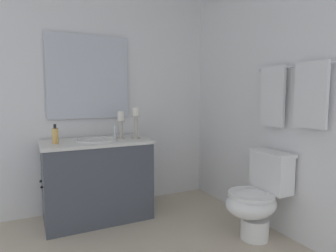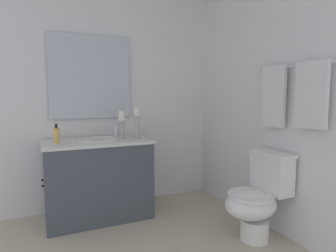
{
  "view_description": "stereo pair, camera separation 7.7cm",
  "coord_description": "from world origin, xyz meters",
  "px_view_note": "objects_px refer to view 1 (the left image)",
  "views": [
    {
      "loc": [
        1.92,
        -0.64,
        1.23
      ],
      "look_at": [
        -0.44,
        0.52,
        0.95
      ],
      "focal_mm": 30.78,
      "sensor_mm": 36.0,
      "label": 1
    },
    {
      "loc": [
        1.96,
        -0.57,
        1.23
      ],
      "look_at": [
        -0.44,
        0.52,
        0.95
      ],
      "focal_mm": 30.78,
      "sensor_mm": 36.0,
      "label": 2
    }
  ],
  "objects_px": {
    "soap_bottle": "(55,136)",
    "candle_holder_tall": "(136,122)",
    "mirror": "(89,77)",
    "candle_holder_short": "(121,124)",
    "toilet": "(257,197)",
    "sink_basin": "(96,144)",
    "towel_center": "(311,95)",
    "towel_bar": "(293,66)",
    "towel_near_vanity": "(273,96)",
    "vanity_cabinet": "(97,179)"
  },
  "relations": [
    {
      "from": "candle_holder_short",
      "to": "soap_bottle",
      "type": "relative_size",
      "value": 1.57
    },
    {
      "from": "candle_holder_tall",
      "to": "towel_near_vanity",
      "type": "relative_size",
      "value": 0.6
    },
    {
      "from": "sink_basin",
      "to": "soap_bottle",
      "type": "distance_m",
      "value": 0.4
    },
    {
      "from": "soap_bottle",
      "to": "toilet",
      "type": "relative_size",
      "value": 0.24
    },
    {
      "from": "sink_basin",
      "to": "towel_center",
      "type": "bearing_deg",
      "value": 45.07
    },
    {
      "from": "towel_bar",
      "to": "towel_center",
      "type": "distance_m",
      "value": 0.3
    },
    {
      "from": "candle_holder_short",
      "to": "sink_basin",
      "type": "bearing_deg",
      "value": -90.78
    },
    {
      "from": "sink_basin",
      "to": "soap_bottle",
      "type": "bearing_deg",
      "value": -86.06
    },
    {
      "from": "vanity_cabinet",
      "to": "toilet",
      "type": "distance_m",
      "value": 1.54
    },
    {
      "from": "candle_holder_short",
      "to": "towel_near_vanity",
      "type": "distance_m",
      "value": 1.48
    },
    {
      "from": "towel_near_vanity",
      "to": "towel_center",
      "type": "relative_size",
      "value": 1.05
    },
    {
      "from": "candle_holder_short",
      "to": "towel_bar",
      "type": "xyz_separation_m",
      "value": [
        1.15,
        1.11,
        0.53
      ]
    },
    {
      "from": "candle_holder_tall",
      "to": "towel_center",
      "type": "distance_m",
      "value": 1.62
    },
    {
      "from": "vanity_cabinet",
      "to": "sink_basin",
      "type": "xyz_separation_m",
      "value": [
        0.0,
        0.0,
        0.36
      ]
    },
    {
      "from": "mirror",
      "to": "candle_holder_tall",
      "type": "xyz_separation_m",
      "value": [
        0.33,
        0.4,
        -0.47
      ]
    },
    {
      "from": "sink_basin",
      "to": "soap_bottle",
      "type": "height_order",
      "value": "soap_bottle"
    },
    {
      "from": "sink_basin",
      "to": "candle_holder_short",
      "type": "height_order",
      "value": "candle_holder_short"
    },
    {
      "from": "sink_basin",
      "to": "towel_near_vanity",
      "type": "relative_size",
      "value": 0.76
    },
    {
      "from": "mirror",
      "to": "soap_bottle",
      "type": "bearing_deg",
      "value": -50.93
    },
    {
      "from": "vanity_cabinet",
      "to": "candle_holder_short",
      "type": "xyz_separation_m",
      "value": [
        0.0,
        0.25,
        0.55
      ]
    },
    {
      "from": "towel_center",
      "to": "toilet",
      "type": "bearing_deg",
      "value": -146.79
    },
    {
      "from": "towel_center",
      "to": "vanity_cabinet",
      "type": "bearing_deg",
      "value": -134.91
    },
    {
      "from": "sink_basin",
      "to": "soap_bottle",
      "type": "xyz_separation_m",
      "value": [
        0.03,
        -0.38,
        0.11
      ]
    },
    {
      "from": "candle_holder_short",
      "to": "towel_center",
      "type": "bearing_deg",
      "value": 39.21
    },
    {
      "from": "towel_bar",
      "to": "towel_near_vanity",
      "type": "bearing_deg",
      "value": -174.58
    },
    {
      "from": "towel_bar",
      "to": "towel_center",
      "type": "relative_size",
      "value": 1.5
    },
    {
      "from": "towel_center",
      "to": "towel_near_vanity",
      "type": "bearing_deg",
      "value": 180.0
    },
    {
      "from": "soap_bottle",
      "to": "towel_center",
      "type": "distance_m",
      "value": 2.2
    },
    {
      "from": "candle_holder_tall",
      "to": "candle_holder_short",
      "type": "relative_size",
      "value": 1.13
    },
    {
      "from": "candle_holder_short",
      "to": "toilet",
      "type": "distance_m",
      "value": 1.47
    },
    {
      "from": "toilet",
      "to": "towel_center",
      "type": "xyz_separation_m",
      "value": [
        0.31,
        0.2,
        0.87
      ]
    },
    {
      "from": "mirror",
      "to": "towel_bar",
      "type": "relative_size",
      "value": 1.15
    },
    {
      "from": "candle_holder_short",
      "to": "soap_bottle",
      "type": "xyz_separation_m",
      "value": [
        0.02,
        -0.63,
        -0.08
      ]
    },
    {
      "from": "sink_basin",
      "to": "candle_holder_tall",
      "type": "distance_m",
      "value": 0.45
    },
    {
      "from": "mirror",
      "to": "towel_center",
      "type": "bearing_deg",
      "value": 39.69
    },
    {
      "from": "toilet",
      "to": "towel_bar",
      "type": "height_order",
      "value": "towel_bar"
    },
    {
      "from": "soap_bottle",
      "to": "candle_holder_tall",
      "type": "bearing_deg",
      "value": 88.49
    },
    {
      "from": "sink_basin",
      "to": "candle_holder_short",
      "type": "xyz_separation_m",
      "value": [
        0.0,
        0.25,
        0.19
      ]
    },
    {
      "from": "sink_basin",
      "to": "mirror",
      "type": "relative_size",
      "value": 0.46
    },
    {
      "from": "mirror",
      "to": "candle_holder_tall",
      "type": "bearing_deg",
      "value": 50.85
    },
    {
      "from": "candle_holder_short",
      "to": "toilet",
      "type": "relative_size",
      "value": 0.38
    },
    {
      "from": "sink_basin",
      "to": "towel_bar",
      "type": "bearing_deg",
      "value": 49.8
    },
    {
      "from": "candle_holder_tall",
      "to": "mirror",
      "type": "bearing_deg",
      "value": -129.15
    },
    {
      "from": "toilet",
      "to": "towel_center",
      "type": "height_order",
      "value": "towel_center"
    },
    {
      "from": "candle_holder_short",
      "to": "toilet",
      "type": "xyz_separation_m",
      "value": [
        1.02,
        0.89,
        -0.58
      ]
    },
    {
      "from": "toilet",
      "to": "towel_center",
      "type": "relative_size",
      "value": 1.48
    },
    {
      "from": "toilet",
      "to": "towel_bar",
      "type": "bearing_deg",
      "value": 61.15
    },
    {
      "from": "vanity_cabinet",
      "to": "toilet",
      "type": "height_order",
      "value": "vanity_cabinet"
    },
    {
      "from": "towel_near_vanity",
      "to": "towel_center",
      "type": "bearing_deg",
      "value": 0.0
    },
    {
      "from": "vanity_cabinet",
      "to": "soap_bottle",
      "type": "relative_size",
      "value": 5.79
    }
  ]
}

